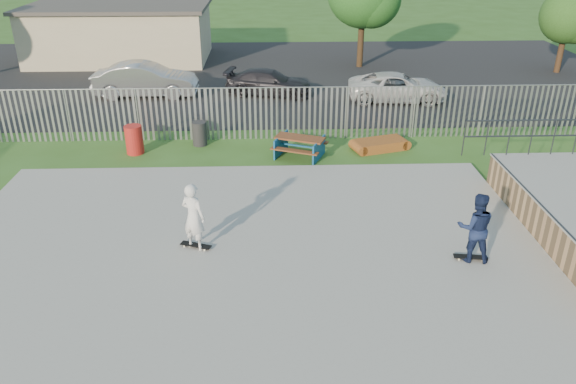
{
  "coord_description": "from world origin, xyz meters",
  "views": [
    {
      "loc": [
        0.7,
        -11.28,
        7.52
      ],
      "look_at": [
        1.17,
        2.0,
        1.1
      ],
      "focal_mm": 35.0,
      "sensor_mm": 36.0,
      "label": 1
    }
  ],
  "objects_px": {
    "trash_bin_grey": "(200,134)",
    "car_dark": "(269,83)",
    "car_white": "(398,87)",
    "tree_right": "(568,16)",
    "trash_bin_red": "(134,140)",
    "picnic_table": "(300,147)",
    "skater_navy": "(475,228)",
    "funbox": "(380,145)",
    "car_silver": "(145,80)",
    "skater_white": "(193,217)"
  },
  "relations": [
    {
      "from": "funbox",
      "to": "trash_bin_grey",
      "type": "relative_size",
      "value": 2.19
    },
    {
      "from": "trash_bin_grey",
      "to": "car_dark",
      "type": "distance_m",
      "value": 7.02
    },
    {
      "from": "car_dark",
      "to": "tree_right",
      "type": "distance_m",
      "value": 16.54
    },
    {
      "from": "car_white",
      "to": "funbox",
      "type": "bearing_deg",
      "value": 166.51
    },
    {
      "from": "car_silver",
      "to": "tree_right",
      "type": "bearing_deg",
      "value": -79.47
    },
    {
      "from": "picnic_table",
      "to": "tree_right",
      "type": "bearing_deg",
      "value": 60.78
    },
    {
      "from": "car_dark",
      "to": "tree_right",
      "type": "relative_size",
      "value": 0.92
    },
    {
      "from": "picnic_table",
      "to": "trash_bin_grey",
      "type": "relative_size",
      "value": 2.37
    },
    {
      "from": "picnic_table",
      "to": "skater_white",
      "type": "relative_size",
      "value": 1.2
    },
    {
      "from": "trash_bin_grey",
      "to": "skater_navy",
      "type": "bearing_deg",
      "value": -48.49
    },
    {
      "from": "trash_bin_red",
      "to": "skater_white",
      "type": "bearing_deg",
      "value": -66.76
    },
    {
      "from": "car_silver",
      "to": "tree_right",
      "type": "height_order",
      "value": "tree_right"
    },
    {
      "from": "picnic_table",
      "to": "car_white",
      "type": "xyz_separation_m",
      "value": [
        4.87,
        6.66,
        0.28
      ]
    },
    {
      "from": "picnic_table",
      "to": "car_silver",
      "type": "bearing_deg",
      "value": 153.86
    },
    {
      "from": "car_silver",
      "to": "car_white",
      "type": "relative_size",
      "value": 1.07
    },
    {
      "from": "picnic_table",
      "to": "trash_bin_red",
      "type": "height_order",
      "value": "trash_bin_red"
    },
    {
      "from": "car_white",
      "to": "trash_bin_red",
      "type": "bearing_deg",
      "value": 123.68
    },
    {
      "from": "car_silver",
      "to": "trash_bin_red",
      "type": "bearing_deg",
      "value": -172.28
    },
    {
      "from": "trash_bin_grey",
      "to": "tree_right",
      "type": "distance_m",
      "value": 21.39
    },
    {
      "from": "trash_bin_grey",
      "to": "trash_bin_red",
      "type": "bearing_deg",
      "value": -161.41
    },
    {
      "from": "car_dark",
      "to": "tree_right",
      "type": "height_order",
      "value": "tree_right"
    },
    {
      "from": "trash_bin_red",
      "to": "trash_bin_grey",
      "type": "bearing_deg",
      "value": 18.59
    },
    {
      "from": "picnic_table",
      "to": "trash_bin_red",
      "type": "xyz_separation_m",
      "value": [
        -5.88,
        0.51,
        0.15
      ]
    },
    {
      "from": "picnic_table",
      "to": "skater_white",
      "type": "height_order",
      "value": "skater_white"
    },
    {
      "from": "car_white",
      "to": "tree_right",
      "type": "bearing_deg",
      "value": -59.05
    },
    {
      "from": "picnic_table",
      "to": "tree_right",
      "type": "relative_size",
      "value": 0.47
    },
    {
      "from": "tree_right",
      "to": "picnic_table",
      "type": "bearing_deg",
      "value": -141.62
    },
    {
      "from": "trash_bin_grey",
      "to": "funbox",
      "type": "bearing_deg",
      "value": -5.91
    },
    {
      "from": "funbox",
      "to": "trash_bin_grey",
      "type": "bearing_deg",
      "value": 156.9
    },
    {
      "from": "skater_white",
      "to": "skater_navy",
      "type": "bearing_deg",
      "value": -156.39
    },
    {
      "from": "trash_bin_grey",
      "to": "car_dark",
      "type": "bearing_deg",
      "value": 68.24
    },
    {
      "from": "skater_white",
      "to": "car_white",
      "type": "bearing_deg",
      "value": -90.8
    },
    {
      "from": "funbox",
      "to": "car_silver",
      "type": "distance_m",
      "value": 12.17
    },
    {
      "from": "trash_bin_red",
      "to": "trash_bin_grey",
      "type": "height_order",
      "value": "trash_bin_red"
    },
    {
      "from": "car_dark",
      "to": "tree_right",
      "type": "bearing_deg",
      "value": -63.32
    },
    {
      "from": "tree_right",
      "to": "skater_navy",
      "type": "xyz_separation_m",
      "value": [
        -11.07,
        -18.84,
        -1.99
      ]
    },
    {
      "from": "picnic_table",
      "to": "skater_navy",
      "type": "xyz_separation_m",
      "value": [
        3.75,
        -7.1,
        0.66
      ]
    },
    {
      "from": "car_white",
      "to": "skater_navy",
      "type": "xyz_separation_m",
      "value": [
        -1.11,
        -13.76,
        0.38
      ]
    },
    {
      "from": "picnic_table",
      "to": "skater_navy",
      "type": "distance_m",
      "value": 8.06
    },
    {
      "from": "trash_bin_grey",
      "to": "picnic_table",
      "type": "bearing_deg",
      "value": -19.15
    },
    {
      "from": "trash_bin_grey",
      "to": "car_dark",
      "type": "xyz_separation_m",
      "value": [
        2.6,
        6.51,
        0.17
      ]
    },
    {
      "from": "picnic_table",
      "to": "car_white",
      "type": "bearing_deg",
      "value": 76.24
    },
    {
      "from": "car_dark",
      "to": "skater_navy",
      "type": "bearing_deg",
      "value": -149.45
    },
    {
      "from": "picnic_table",
      "to": "funbox",
      "type": "bearing_deg",
      "value": 33.51
    },
    {
      "from": "picnic_table",
      "to": "skater_white",
      "type": "distance_m",
      "value": 7.0
    },
    {
      "from": "trash_bin_red",
      "to": "tree_right",
      "type": "distance_m",
      "value": 23.69
    },
    {
      "from": "trash_bin_red",
      "to": "car_white",
      "type": "xyz_separation_m",
      "value": [
        10.75,
        6.15,
        0.13
      ]
    },
    {
      "from": "picnic_table",
      "to": "car_silver",
      "type": "relative_size",
      "value": 0.44
    },
    {
      "from": "funbox",
      "to": "tree_right",
      "type": "relative_size",
      "value": 0.44
    },
    {
      "from": "trash_bin_red",
      "to": "trash_bin_grey",
      "type": "relative_size",
      "value": 1.16
    }
  ]
}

